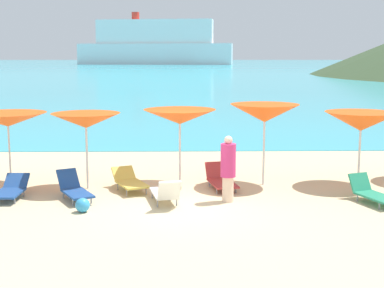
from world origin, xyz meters
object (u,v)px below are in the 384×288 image
Objects in this scene: umbrella_5 at (361,122)px; lounge_chair_1 at (75,189)px; lounge_chair_2 at (166,192)px; lounge_chair_3 at (11,189)px; lounge_chair_5 at (221,180)px; beach_ball at (83,205)px; lounge_chair_0 at (373,193)px; umbrella_2 at (86,121)px; umbrella_3 at (180,117)px; umbrella_4 at (265,113)px; lounge_chair_4 at (130,181)px; beachgoer_0 at (228,168)px; cruise_ship at (155,45)px; umbrella_1 at (8,120)px.

umbrella_5 is 1.36× the size of lounge_chair_1.
lounge_chair_3 is at bearing -20.34° from lounge_chair_2.
lounge_chair_5 is at bearing 11.57° from lounge_chair_3.
lounge_chair_1 reaches higher than beach_ball.
lounge_chair_2 is at bearing 159.89° from lounge_chair_0.
lounge_chair_5 is (1.47, 1.60, -0.05)m from lounge_chair_2.
umbrella_2 is 7.56m from umbrella_5.
umbrella_3 is 0.98× the size of umbrella_4.
lounge_chair_0 reaches higher than lounge_chair_4.
lounge_chair_0 is 0.98× the size of lounge_chair_5.
beachgoer_0 is 0.03× the size of cruise_ship.
beach_ball is at bearing 165.30° from lounge_chair_0.
lounge_chair_2 reaches higher than beach_ball.
lounge_chair_1 reaches higher than lounge_chair_4.
lounge_chair_0 is (4.77, -2.02, -1.67)m from umbrella_3.
lounge_chair_2 is 1.09× the size of lounge_chair_3.
umbrella_4 reaches higher than lounge_chair_2.
lounge_chair_4 is at bearing 66.15° from beach_ball.
umbrella_3 is at bearing 2.03° from lounge_chair_4.
beachgoer_0 is at bearing -20.89° from umbrella_2.
cruise_ship is at bearing 93.01° from lounge_chair_3.
lounge_chair_3 is 211.42m from cruise_ship.
umbrella_4 is at bearing -1.12° from umbrella_3.
lounge_chair_1 is 2.37m from lounge_chair_2.
umbrella_3 is (2.53, 0.42, 0.05)m from umbrella_2.
umbrella_1 is at bearing 108.14° from lounge_chair_3.
beachgoer_0 is at bearing -48.96° from lounge_chair_4.
umbrella_1 is at bearing -36.75° from lounge_chair_2.
umbrella_4 is 6.74× the size of beach_ball.
umbrella_3 reaches higher than lounge_chair_3.
umbrella_2 is 1.30× the size of lounge_chair_2.
umbrella_5 is 7.98m from lounge_chair_1.
cruise_ship is (-11.95, 210.19, 7.65)m from lounge_chair_5.
umbrella_4 is at bearing -77.81° from cruise_ship.
lounge_chair_3 is at bearing 155.92° from lounge_chair_0.
lounge_chair_4 is at bearing -175.04° from umbrella_5.
umbrella_2 is 2.88m from beach_ball.
lounge_chair_3 is (-3.96, 0.61, -0.06)m from lounge_chair_2.
umbrella_4 is 2.69m from umbrella_5.
cruise_ship is at bearing 82.31° from lounge_chair_5.
umbrella_3 is 1.34× the size of beachgoer_0.
lounge_chair_2 reaches higher than lounge_chair_0.
umbrella_2 is at bearing 142.92° from lounge_chair_4.
umbrella_1 is 1.08× the size of umbrella_2.
beach_ball is (-0.90, -2.05, -0.10)m from lounge_chair_4.
umbrella_3 reaches higher than lounge_chair_0.
umbrella_4 reaches higher than lounge_chair_1.
cruise_ship is at bearing -115.63° from beachgoer_0.
lounge_chair_0 is 7.46m from lounge_chair_1.
umbrella_1 is at bearing 114.54° from lounge_chair_1.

